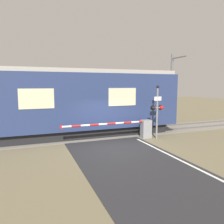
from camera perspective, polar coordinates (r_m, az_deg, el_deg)
ground_plane at (r=11.65m, az=0.10°, el=-9.20°), size 80.00×80.00×0.00m
track_bed at (r=14.55m, az=-4.44°, el=-5.82°), size 36.00×3.20×0.13m
train at (r=13.64m, az=-19.25°, el=2.00°), size 18.11×2.73×4.21m
crossing_barrier at (r=13.49m, az=7.21°, el=-4.17°), size 5.54×0.44×1.14m
signal_post at (r=13.46m, az=11.74°, el=0.88°), size 0.85×0.26×3.26m
catenary_pole at (r=19.65m, az=15.33°, el=6.33°), size 0.20×1.90×5.90m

